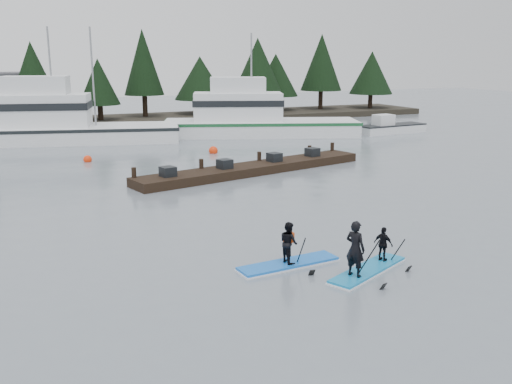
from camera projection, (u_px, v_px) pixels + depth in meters
name	position (u px, v px, depth m)	size (l,w,h in m)	color
ground	(334.00, 266.00, 17.99)	(160.00, 160.00, 0.00)	slate
far_shore	(104.00, 122.00, 55.19)	(70.00, 8.00, 0.60)	#2D281E
treeline	(104.00, 125.00, 55.26)	(60.00, 4.00, 8.00)	black
fishing_boat_large	(60.00, 133.00, 43.80)	(17.54, 8.91, 9.62)	white
fishing_boat_medium	(255.00, 127.00, 47.66)	(16.58, 9.96, 9.32)	white
skiff	(391.00, 129.00, 49.14)	(6.29, 1.89, 0.73)	white
floating_dock	(254.00, 169.00, 32.36)	(14.68, 1.96, 0.49)	black
buoy_b	(88.00, 162.00, 35.78)	(0.53, 0.53, 0.53)	#F6330C
buoy_c	(311.00, 136.00, 47.21)	(0.58, 0.58, 0.58)	#F6330C
buoy_d	(213.00, 153.00, 38.97)	(0.61, 0.61, 0.61)	#F6330C
paddleboard_solo	(289.00, 252.00, 17.89)	(3.39, 1.19, 1.87)	blue
paddleboard_duo	(366.00, 255.00, 17.23)	(3.35, 2.10, 2.32)	#1379B2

